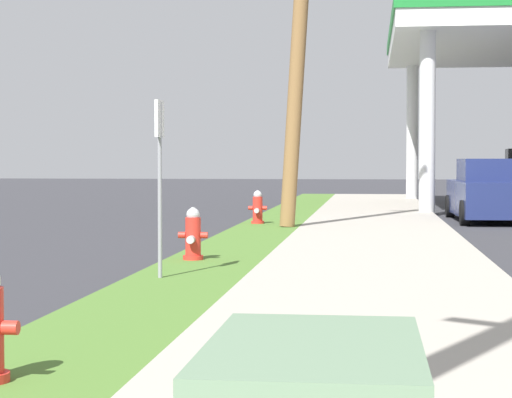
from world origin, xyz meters
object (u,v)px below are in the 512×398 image
street_sign_post (160,151)px  car_navy_by_near_pump (492,193)px  fire_hydrant_third (258,209)px  fire_hydrant_second (193,237)px  utility_pole_midground (300,23)px

street_sign_post → car_navy_by_near_pump: (5.52, 13.40, -0.91)m
street_sign_post → car_navy_by_near_pump: size_ratio=0.47×
fire_hydrant_third → fire_hydrant_second: bearing=-89.9°
utility_pole_midground → car_navy_by_near_pump: size_ratio=1.87×
fire_hydrant_third → utility_pole_midground: size_ratio=0.09×
utility_pole_midground → street_sign_post: 9.64m
fire_hydrant_third → car_navy_by_near_pump: size_ratio=0.16×
fire_hydrant_second → car_navy_by_near_pump: car_navy_by_near_pump is taller
fire_hydrant_third → car_navy_by_near_pump: bearing=30.9°
street_sign_post → fire_hydrant_third: bearing=90.1°
fire_hydrant_third → utility_pole_midground: 4.21m
utility_pole_midground → fire_hydrant_second: bearing=-98.0°
utility_pole_midground → car_navy_by_near_pump: 7.22m
fire_hydrant_third → car_navy_by_near_pump: 6.46m
fire_hydrant_second → fire_hydrant_third: same height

